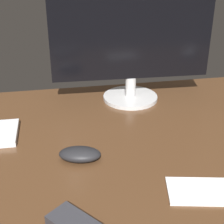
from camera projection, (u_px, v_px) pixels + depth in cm
name	position (u px, v px, depth cm)	size (l,w,h in cm)	color
desk	(96.00, 146.00, 93.79)	(140.00, 84.00, 2.00)	#4C301C
monitor	(132.00, 39.00, 110.70)	(53.63, 19.13, 40.68)	silver
computer_mouse	(80.00, 154.00, 85.48)	(10.70, 6.17, 3.33)	black
notepad	(202.00, 191.00, 74.72)	(15.13, 9.10, 0.64)	white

